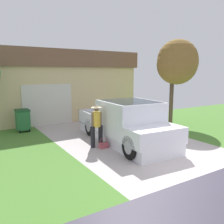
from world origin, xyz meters
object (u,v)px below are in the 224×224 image
object	(u,v)px
handbag	(103,145)
neighbor_tree	(178,62)
pickup_truck	(128,124)
house_with_garage	(52,84)
wheeled_trash_bin	(23,119)
person_with_hat	(97,124)

from	to	relation	value
handbag	neighbor_tree	size ratio (longest dim) A/B	0.09
pickup_truck	house_with_garage	world-z (taller)	house_with_garage
handbag	wheeled_trash_bin	bearing A→B (deg)	115.19
person_with_hat	neighbor_tree	distance (m)	6.51
pickup_truck	neighbor_tree	xyz separation A→B (m)	(4.52, 1.74, 2.60)
person_with_hat	neighbor_tree	bearing A→B (deg)	12.84
pickup_truck	neighbor_tree	distance (m)	5.50
pickup_truck	person_with_hat	xyz separation A→B (m)	(-1.30, 0.27, 0.08)
wheeled_trash_bin	house_with_garage	bearing A→B (deg)	55.87
house_with_garage	person_with_hat	bearing A→B (deg)	-96.54
person_with_hat	pickup_truck	bearing A→B (deg)	-13.03
handbag	wheeled_trash_bin	distance (m)	4.80
person_with_hat	house_with_garage	xyz separation A→B (m)	(0.94, 8.23, 1.21)
person_with_hat	handbag	xyz separation A→B (m)	(0.13, -0.28, -0.76)
pickup_truck	wheeled_trash_bin	xyz separation A→B (m)	(-3.20, 4.31, -0.21)
house_with_garage	neighbor_tree	xyz separation A→B (m)	(4.88, -6.76, 1.31)
wheeled_trash_bin	handbag	bearing A→B (deg)	-64.81
handbag	pickup_truck	bearing A→B (deg)	0.69
handbag	wheeled_trash_bin	size ratio (longest dim) A/B	0.37
handbag	house_with_garage	xyz separation A→B (m)	(0.81, 8.52, 1.97)
handbag	house_with_garage	world-z (taller)	house_with_garage
wheeled_trash_bin	person_with_hat	bearing A→B (deg)	-64.82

